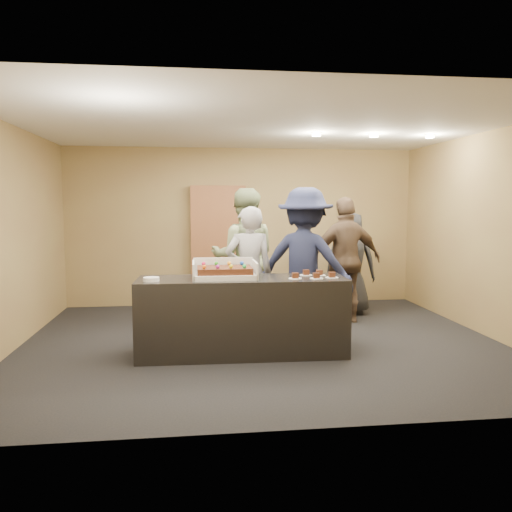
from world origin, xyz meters
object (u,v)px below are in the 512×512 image
Objects in this scene: sheet_cake at (224,270)px; plate_stack at (151,279)px; serving_counter at (242,316)px; person_navy_man at (305,263)px; person_server_grey at (249,273)px; person_brown_extra at (346,260)px; cake_box at (224,274)px; storage_cabinet at (218,246)px; person_dark_suit at (350,263)px; person_sage_man at (244,257)px.

plate_stack is (-0.82, -0.12, -0.08)m from sheet_cake.
serving_counter is at bearing 6.92° from plate_stack.
serving_counter is at bearing 64.15° from person_navy_man.
serving_counter is 0.85m from person_server_grey.
sheet_cake is 3.49× the size of plate_stack.
person_navy_man reaches higher than person_brown_extra.
cake_box is 0.39× the size of person_brown_extra.
serving_counter is 1.30× the size of person_brown_extra.
cake_box is (-0.07, -2.87, -0.08)m from storage_cabinet.
person_navy_man is at bearing -65.02° from storage_cabinet.
person_dark_suit is at bearing 47.39° from serving_counter.
person_navy_man is 1.65m from person_dark_suit.
person_dark_suit reaches higher than sheet_cake.
person_server_grey reaches higher than person_dark_suit.
storage_cabinet is 3.33× the size of sheet_cake.
person_server_grey is 1.06× the size of person_dark_suit.
sheet_cake is at bearing 60.39° from person_dark_suit.
person_server_grey is (1.18, 0.85, -0.06)m from plate_stack.
person_sage_man is at bearing 52.77° from plate_stack.
serving_counter is 3.32× the size of cake_box.
person_server_grey is (0.30, -2.17, -0.17)m from storage_cabinet.
sheet_cake is 0.38× the size of person_dark_suit.
person_brown_extra reaches higher than person_dark_suit.
cake_box is 1.17× the size of sheet_cake.
person_navy_man reaches higher than plate_stack.
sheet_cake is 2.91m from person_dark_suit.
serving_counter is 0.58m from sheet_cake.
storage_cabinet is 1.11× the size of person_brown_extra.
person_dark_suit reaches higher than cake_box.
sheet_cake is at bearing -91.34° from storage_cabinet.
person_sage_man is (1.18, 1.55, 0.06)m from plate_stack.
storage_cabinet is 2.43m from person_navy_man.
cake_box is 0.42× the size of person_server_grey.
sheet_cake is (-0.20, 0.00, 0.55)m from serving_counter.
plate_stack is at bearing -171.54° from serving_counter.
person_navy_man is at bearing 36.02° from person_brown_extra.
storage_cabinet is at bearing -85.84° from person_server_grey.
person_dark_suit is (2.12, 1.95, -0.14)m from cake_box.
plate_stack is (-1.02, -0.12, 0.47)m from serving_counter.
cake_box is 0.37× the size of person_sage_man.
sheet_cake is 0.83m from plate_stack.
cake_box reaches higher than plate_stack.
sheet_cake is at bearing 30.28° from person_brown_extra.
storage_cabinet is 2.87m from cake_box.
person_brown_extra is at bearing -39.18° from storage_cabinet.
storage_cabinet is 2.26m from person_dark_suit.
storage_cabinet reaches higher than person_server_grey.
person_brown_extra is at bearing 41.93° from serving_counter.
person_brown_extra is at bearing -173.09° from person_sage_man.
serving_counter is 3.88× the size of sheet_cake.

